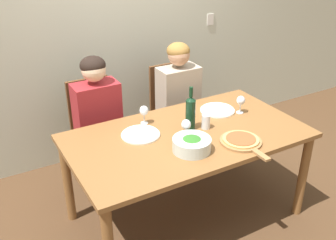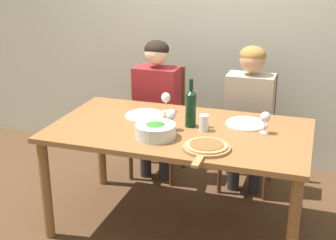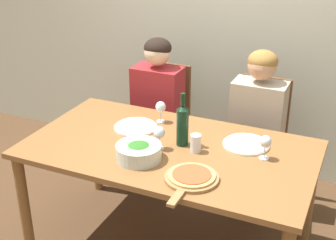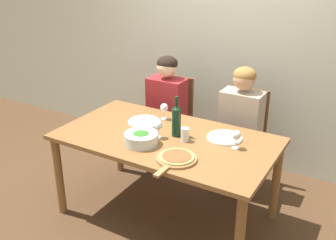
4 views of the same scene
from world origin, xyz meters
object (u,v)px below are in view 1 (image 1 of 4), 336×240
at_px(broccoli_bowl, 192,144).
at_px(wine_glass_centre, 186,125).
at_px(chair_right, 173,111).
at_px(wine_bottle, 190,112).
at_px(chair_left, 95,130).
at_px(person_man, 179,94).
at_px(dinner_plate_right, 217,110).
at_px(person_woman, 98,113).
at_px(dinner_plate_left, 141,134).
at_px(wine_glass_left, 144,111).
at_px(pizza_on_board, 242,141).
at_px(wine_glass_right, 241,101).
at_px(water_tumbler, 206,122).

relative_size(broccoli_bowl, wine_glass_centre, 1.78).
xyz_separation_m(chair_right, wine_bottle, (-0.31, -0.79, 0.39)).
distance_m(chair_left, person_man, 0.84).
xyz_separation_m(chair_left, dinner_plate_right, (0.86, -0.64, 0.26)).
bearing_deg(wine_glass_centre, dinner_plate_right, 28.71).
height_order(person_woman, dinner_plate_right, person_woman).
bearing_deg(person_man, dinner_plate_left, -139.75).
relative_size(chair_left, wine_glass_left, 6.47).
relative_size(dinner_plate_left, pizza_on_board, 0.66).
xyz_separation_m(person_man, wine_glass_right, (0.20, -0.64, 0.13)).
bearing_deg(person_man, water_tumbler, -105.43).
height_order(person_woman, wine_glass_left, person_woman).
height_order(wine_bottle, dinner_plate_right, wine_bottle).
height_order(chair_left, broccoli_bowl, chair_left).
height_order(wine_bottle, wine_glass_left, wine_bottle).
relative_size(broccoli_bowl, dinner_plate_left, 0.93).
height_order(wine_glass_right, wine_glass_centre, same).
bearing_deg(chair_right, person_man, -90.00).
distance_m(person_man, wine_glass_centre, 0.89).
bearing_deg(dinner_plate_left, broccoli_bowl, -59.58).
relative_size(wine_glass_left, wine_glass_centre, 1.00).
bearing_deg(broccoli_bowl, chair_left, 107.45).
height_order(dinner_plate_right, wine_glass_left, wine_glass_left).
distance_m(pizza_on_board, wine_glass_left, 0.78).
bearing_deg(dinner_plate_right, dinner_plate_left, -175.44).
distance_m(chair_right, dinner_plate_right, 0.69).
bearing_deg(wine_glass_right, person_man, 107.44).
relative_size(person_man, pizza_on_board, 2.80).
xyz_separation_m(person_woman, broccoli_bowl, (0.33, -0.95, 0.08)).
bearing_deg(person_woman, dinner_plate_left, -78.42).
xyz_separation_m(chair_left, wine_glass_right, (1.00, -0.76, 0.36)).
bearing_deg(broccoli_bowl, dinner_plate_right, 38.71).
distance_m(broccoli_bowl, pizza_on_board, 0.38).
distance_m(dinner_plate_left, wine_glass_left, 0.22).
distance_m(chair_right, person_man, 0.25).
relative_size(person_woman, person_man, 1.00).
bearing_deg(person_woman, chair_left, 90.00).
bearing_deg(wine_glass_centre, wine_bottle, 45.79).
bearing_deg(dinner_plate_right, wine_glass_left, 170.94).
height_order(broccoli_bowl, water_tumbler, water_tumbler).
bearing_deg(wine_glass_right, person_woman, 147.52).
bearing_deg(broccoli_bowl, pizza_on_board, -13.90).
height_order(dinner_plate_left, wine_glass_centre, wine_glass_centre).
bearing_deg(wine_bottle, person_woman, 126.46).
distance_m(person_woman, wine_glass_left, 0.50).
bearing_deg(wine_glass_left, person_woman, 118.71).
relative_size(chair_right, wine_bottle, 2.85).
xyz_separation_m(person_woman, wine_glass_centre, (0.39, -0.78, 0.13)).
height_order(chair_left, chair_right, same).
distance_m(wine_bottle, wine_glass_left, 0.37).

